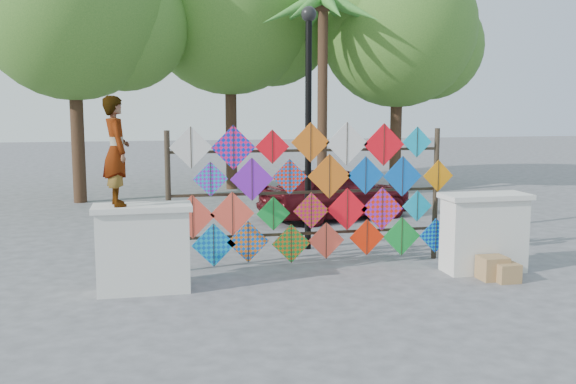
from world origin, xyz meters
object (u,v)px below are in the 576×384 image
at_px(vendor_woman, 116,151).
at_px(sedan, 337,192).
at_px(kite_rack, 312,194).
at_px(lamppost, 308,105).

height_order(vendor_woman, sedan, vendor_woman).
height_order(kite_rack, lamppost, lamppost).
bearing_deg(lamppost, vendor_woman, -146.55).
height_order(vendor_woman, lamppost, lamppost).
distance_m(sedan, lamppost, 3.93).
bearing_deg(vendor_woman, sedan, -55.39).
bearing_deg(kite_rack, lamppost, 79.11).
bearing_deg(kite_rack, vendor_woman, -163.24).
height_order(sedan, lamppost, lamppost).
relative_size(kite_rack, sedan, 1.31).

